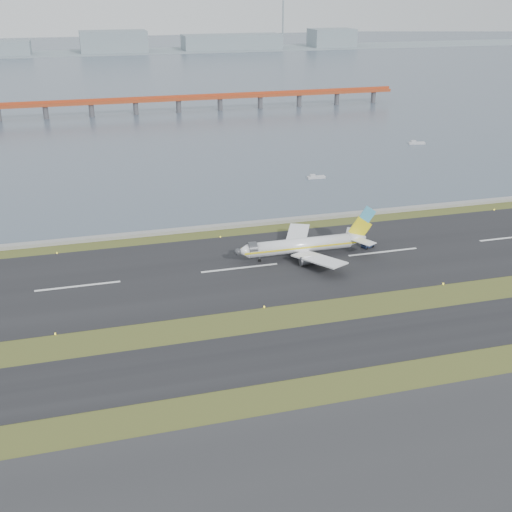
# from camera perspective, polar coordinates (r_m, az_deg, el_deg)

# --- Properties ---
(ground) EXTENTS (1000.00, 1000.00, 0.00)m
(ground) POSITION_cam_1_polar(r_m,az_deg,el_deg) (137.69, 1.61, -6.02)
(ground) COLOR #304017
(ground) RESTS_ON ground
(apron_strip) EXTENTS (1000.00, 50.00, 0.10)m
(apron_strip) POSITION_cam_1_polar(r_m,az_deg,el_deg) (96.58, 11.91, -21.28)
(apron_strip) COLOR #2B2B2D
(apron_strip) RESTS_ON ground
(taxiway_strip) EXTENTS (1000.00, 18.00, 0.10)m
(taxiway_strip) POSITION_cam_1_polar(r_m,az_deg,el_deg) (127.81, 3.20, -8.50)
(taxiway_strip) COLOR black
(taxiway_strip) RESTS_ON ground
(runway_strip) EXTENTS (1000.00, 45.00, 0.10)m
(runway_strip) POSITION_cam_1_polar(r_m,az_deg,el_deg) (163.55, -1.47, -1.09)
(runway_strip) COLOR black
(runway_strip) RESTS_ON ground
(seawall) EXTENTS (1000.00, 2.50, 1.00)m
(seawall) POSITION_cam_1_polar(r_m,az_deg,el_deg) (190.50, -3.68, 2.58)
(seawall) COLOR gray
(seawall) RESTS_ON ground
(bay_water) EXTENTS (1400.00, 800.00, 1.30)m
(bay_water) POSITION_cam_1_polar(r_m,az_deg,el_deg) (579.95, -12.35, 15.85)
(bay_water) COLOR #414C5D
(bay_water) RESTS_ON ground
(red_pier) EXTENTS (260.00, 5.00, 10.20)m
(red_pier) POSITION_cam_1_polar(r_m,az_deg,el_deg) (373.99, -6.92, 13.65)
(red_pier) COLOR #A63E1C
(red_pier) RESTS_ON ground
(far_shoreline) EXTENTS (1400.00, 80.00, 60.50)m
(far_shoreline) POSITION_cam_1_polar(r_m,az_deg,el_deg) (739.14, -12.22, 17.76)
(far_shoreline) COLOR gray
(far_shoreline) RESTS_ON ground
(airliner) EXTENTS (38.52, 32.89, 12.80)m
(airliner) POSITION_cam_1_polar(r_m,az_deg,el_deg) (169.51, 4.39, 0.99)
(airliner) COLOR white
(airliner) RESTS_ON ground
(pushback_tug) EXTENTS (3.81, 2.96, 2.15)m
(pushback_tug) POSITION_cam_1_polar(r_m,az_deg,el_deg) (178.59, 9.90, 1.03)
(pushback_tug) COLOR #121C33
(pushback_tug) RESTS_ON ground
(workboat_near) EXTENTS (6.80, 2.39, 1.63)m
(workboat_near) POSITION_cam_1_polar(r_m,az_deg,el_deg) (242.20, 5.32, 7.00)
(workboat_near) COLOR #BBBBC0
(workboat_near) RESTS_ON ground
(workboat_far) EXTENTS (7.63, 3.66, 1.78)m
(workboat_far) POSITION_cam_1_polar(r_m,az_deg,el_deg) (304.32, 14.05, 9.73)
(workboat_far) COLOR #BBBBC0
(workboat_far) RESTS_ON ground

